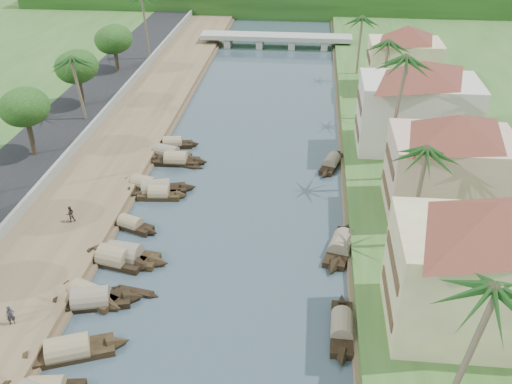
{
  "coord_description": "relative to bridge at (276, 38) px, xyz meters",
  "views": [
    {
      "loc": [
        6.72,
        -34.14,
        29.96
      ],
      "look_at": [
        1.97,
        14.06,
        2.0
      ],
      "focal_mm": 40.0,
      "sensor_mm": 36.0,
      "label": 1
    }
  ],
  "objects": [
    {
      "name": "sampan_11",
      "position": [
        -8.15,
        -48.88,
        -1.31
      ],
      "size": [
        7.53,
        2.0,
        2.16
      ],
      "rotation": [
        0.0,
        0.0,
        0.02
      ],
      "color": "black",
      "rests_on": "ground"
    },
    {
      "name": "tree_5",
      "position": [
        -24.0,
        -20.12,
        4.49
      ],
      "size": [
        5.28,
        5.28,
        7.05
      ],
      "color": "#403324",
      "rests_on": "ground"
    },
    {
      "name": "palm_2",
      "position": [
        15.0,
        -52.51,
        12.14
      ],
      "size": [
        3.2,
        3.2,
        14.58
      ],
      "color": "brown",
      "rests_on": "ground"
    },
    {
      "name": "sampan_3",
      "position": [
        -9.45,
        -73.34,
        -1.31
      ],
      "size": [
        8.58,
        3.71,
        2.26
      ],
      "rotation": [
        0.0,
        0.0,
        0.24
      ],
      "color": "black",
      "rests_on": "ground"
    },
    {
      "name": "sampan_7",
      "position": [
        -9.48,
        -62.47,
        -1.32
      ],
      "size": [
        6.31,
        3.5,
        1.74
      ],
      "rotation": [
        0.0,
        0.0,
        -0.38
      ],
      "color": "black",
      "rests_on": "ground"
    },
    {
      "name": "sampan_5",
      "position": [
        -9.33,
        -67.89,
        -1.3
      ],
      "size": [
        7.74,
        3.5,
        2.38
      ],
      "rotation": [
        0.0,
        0.0,
        -0.23
      ],
      "color": "black",
      "rests_on": "ground"
    },
    {
      "name": "palm_1",
      "position": [
        16.0,
        -64.39,
        8.49
      ],
      "size": [
        3.2,
        3.2,
        10.78
      ],
      "color": "brown",
      "rests_on": "ground"
    },
    {
      "name": "palm_7",
      "position": [
        14.0,
        -17.57,
        7.97
      ],
      "size": [
        3.2,
        3.2,
        10.24
      ],
      "color": "brown",
      "rests_on": "ground"
    },
    {
      "name": "road",
      "position": [
        -24.5,
        -52.0,
        -1.02
      ],
      "size": [
        8.0,
        180.0,
        1.4
      ],
      "primitive_type": "cube",
      "color": "black",
      "rests_on": "ground"
    },
    {
      "name": "person_near",
      "position": [
        -14.05,
        -76.81,
        -0.12
      ],
      "size": [
        0.7,
        0.63,
        1.61
      ],
      "primitive_type": "imported",
      "rotation": [
        0.0,
        0.0,
        0.53
      ],
      "color": "#27262E",
      "rests_on": "left_bank"
    },
    {
      "name": "ground",
      "position": [
        -0.0,
        -72.0,
        -1.72
      ],
      "size": [
        220.0,
        220.0,
        0.0
      ],
      "primitive_type": "plane",
      "color": "#31414A",
      "rests_on": "ground"
    },
    {
      "name": "building_mid",
      "position": [
        19.99,
        -58.0,
        4.41
      ],
      "size": [
        14.11,
        14.11,
        9.7
      ],
      "color": "#D3A395",
      "rests_on": "right_bank"
    },
    {
      "name": "tree_3",
      "position": [
        -24.0,
        -50.73,
        5.24
      ],
      "size": [
        5.02,
        5.02,
        7.72
      ],
      "color": "#403324",
      "rests_on": "ground"
    },
    {
      "name": "sampan_8",
      "position": [
        -8.21,
        -56.66,
        -1.31
      ],
      "size": [
        6.17,
        1.94,
        1.93
      ],
      "rotation": [
        0.0,
        0.0,
        0.08
      ],
      "color": "black",
      "rests_on": "ground"
    },
    {
      "name": "sampan_9",
      "position": [
        -8.79,
        -55.71,
        -1.31
      ],
      "size": [
        8.82,
        3.91,
        2.2
      ],
      "rotation": [
        0.0,
        0.0,
        0.27
      ],
      "color": "black",
      "rests_on": "ground"
    },
    {
      "name": "right_bank",
      "position": [
        19.0,
        -52.0,
        -1.12
      ],
      "size": [
        16.0,
        180.0,
        1.2
      ],
      "primitive_type": "cube",
      "color": "#2E5421",
      "rests_on": "ground"
    },
    {
      "name": "canoe_1",
      "position": [
        -6.49,
        -71.62,
        -1.62
      ],
      "size": [
        4.33,
        1.46,
        0.69
      ],
      "rotation": [
        0.0,
        0.0,
        -0.18
      ],
      "color": "black",
      "rests_on": "ground"
    },
    {
      "name": "sampan_4",
      "position": [
        -10.02,
        -72.67,
        -1.31
      ],
      "size": [
        7.18,
        4.2,
        2.06
      ],
      "rotation": [
        0.0,
        0.0,
        -0.4
      ],
      "color": "black",
      "rests_on": "ground"
    },
    {
      "name": "sampan_6",
      "position": [
        -8.58,
        -67.38,
        -1.3
      ],
      "size": [
        8.56,
        3.18,
        2.47
      ],
      "rotation": [
        0.0,
        0.0,
        -0.15
      ],
      "color": "black",
      "rests_on": "ground"
    },
    {
      "name": "canoe_2",
      "position": [
        -7.83,
        -49.21,
        -1.62
      ],
      "size": [
        6.31,
        2.31,
        0.91
      ],
      "rotation": [
        0.0,
        0.0,
        -0.23
      ],
      "color": "black",
      "rests_on": "ground"
    },
    {
      "name": "building_far",
      "position": [
        18.99,
        -44.0,
        4.66
      ],
      "size": [
        15.59,
        15.59,
        10.2
      ],
      "color": "beige",
      "rests_on": "right_bank"
    },
    {
      "name": "person_far",
      "position": [
        -14.97,
        -63.05,
        -0.11
      ],
      "size": [
        1.0,
        0.94,
        1.63
      ],
      "primitive_type": "imported",
      "rotation": [
        0.0,
        0.0,
        3.68
      ],
      "color": "#393328",
      "rests_on": "left_bank"
    },
    {
      "name": "sampan_14",
      "position": [
        9.93,
        -74.41,
        -1.32
      ],
      "size": [
        1.81,
        7.87,
        1.94
      ],
      "rotation": [
        0.0,
        0.0,
        1.54
      ],
      "color": "black",
      "rests_on": "ground"
    },
    {
      "name": "retaining_wall",
      "position": [
        -20.2,
        -52.0,
        -0.37
      ],
      "size": [
        0.4,
        180.0,
        1.1
      ],
      "primitive_type": "cube",
      "color": "slate",
      "rests_on": "left_bank"
    },
    {
      "name": "sampan_15",
      "position": [
        10.17,
        -64.12,
        -1.31
      ],
      "size": [
        3.76,
        8.63,
        2.26
      ],
      "rotation": [
        0.0,
        0.0,
        1.32
      ],
      "color": "black",
      "rests_on": "ground"
    },
    {
      "name": "tree_6",
      "position": [
        24.0,
        -40.47,
        4.45
      ],
      "size": [
        4.47,
        4.47,
        6.9
      ],
      "color": "#403324",
      "rests_on": "ground"
    },
    {
      "name": "sampan_12",
      "position": [
        -9.71,
        -47.1,
        -1.31
      ],
      "size": [
        8.37,
        3.78,
        2.0
      ],
      "rotation": [
        0.0,
        0.0,
        -0.29
      ],
      "color": "black",
      "rests_on": "ground"
    },
    {
      "name": "sampan_2",
      "position": [
        -9.18,
        -78.66,
        -1.3
      ],
      "size": [
        8.78,
        4.82,
        2.29
      ],
      "rotation": [
        0.0,
        0.0,
        0.37
      ],
      "color": "black",
      "rests_on": "ground"
    },
    {
      "name": "building_distant",
      "position": [
        19.99,
        -24.0,
        4.16
      ],
      "size": [
        12.62,
        12.62,
        9.2
      ],
      "color": "beige",
      "rests_on": "right_bank"
    },
    {
      "name": "tree_4",
      "position": [
        -24.0,
        -35.47,
        4.95
      ],
      "size": [
        5.19,
        5.19,
        7.49
      ],
      "color": "#403324",
      "rests_on": "ground"
    },
    {
      "name": "palm_6",
      "position": [
        -22.0,
        -40.18,
        7.46
      ],
      "size": [
        3.2,
        3.2,
        9.5
      ],
      "color": "brown",
      "rests_on": "ground"
    },
    {
      "name": "palm_0",
      "position": [
        15.0,
        -83.92,
        10.48
      ],
      "size": [
        3.2,
        3.2,
        12.82
      ],
      "color": "brown",
      "rests_on": "ground"
    },
    {
      "name": "bridge",
      "position": [
        0.0,
        0.0,
        0.0
      ],
      "size": [
        28.0,
        4.0,
        2.4
      ],
      "color": "gray",
      "rests_on": "ground"
    },
    {
      "name": "sampan_10",
      "position": [
        -10.29,
        -54.83,
        -1.31
      ],
      "size": [
        7.29,
        3.28,
        2.0
      ],
      "rotation": [
        0.0,
        0.0,
        -0.26
      ],
      "color": "black",
      "rests_on": "ground"
    },
    {
      "name": "left_bank",
      "position": [
        -16.0,
        -52.0,
        -1.32
      ],
      "size": [
        10.0,
        180.0,
        0.8
      ],
      "primitive_type": "cube",
      "color": "brown",
      "rests_on": "ground"
    },
    {
      "name": "palm_3",
      "position": [
        16.0,
        -35.61,
        9.18
      ],
      "size": [
        3.2,
        3.2,
        11.49
      ],
      "color": "brown",
      "rests_on": "ground"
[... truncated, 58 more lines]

